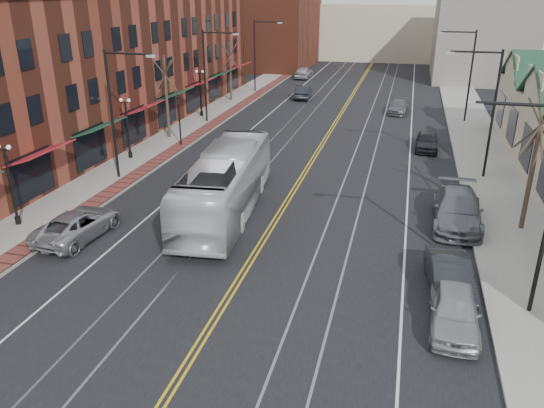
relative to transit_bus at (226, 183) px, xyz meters
The scene contains 30 objects.
ground 12.88m from the transit_bus, 76.98° to the right, with size 160.00×160.00×0.00m, color black.
sidewalk_left 11.97m from the transit_bus, 140.35° to the left, with size 4.00×120.00×0.15m, color gray.
sidewalk_right 16.77m from the transit_bus, 26.95° to the left, with size 4.00×120.00×0.15m, color gray.
building_left 22.05m from the transit_bus, 137.91° to the left, with size 10.00×50.00×11.00m, color maroon.
backdrop_left 59.28m from the transit_bus, 102.84° to the left, with size 14.00×18.00×14.00m, color maroon.
backdrop_mid 72.67m from the transit_bus, 87.73° to the left, with size 22.00×14.00×9.00m, color beige.
backdrop_right 55.65m from the transit_bus, 71.22° to the left, with size 12.00×16.00×11.00m, color slate.
streetlight_l_1 9.50m from the transit_bus, 156.44° to the left, with size 3.33×0.25×8.00m.
streetlight_l_2 21.46m from the transit_bus, 112.67° to the left, with size 3.33×0.25×8.00m.
streetlight_l_3 36.64m from the transit_bus, 102.94° to the left, with size 3.33×0.25×8.00m.
streetlight_r_0 15.69m from the transit_bus, 24.81° to the right, with size 3.33×0.25×8.00m.
streetlight_r_1 17.21m from the transit_bus, 34.49° to the left, with size 3.33×0.25×8.00m.
streetlight_r_2 29.29m from the transit_bus, 61.43° to the left, with size 3.33×0.25×8.00m.
lamppost_l_1 10.88m from the transit_bus, 155.91° to the right, with size 0.84×0.28×4.27m.
lamppost_l_2 12.49m from the transit_bus, 142.69° to the left, with size 0.84×0.28×4.27m.
lamppost_l_3 23.74m from the transit_bus, 114.71° to the left, with size 0.84×0.28×4.27m.
tree_left_near 16.73m from the transit_bus, 125.36° to the left, with size 1.78×1.37×6.48m.
tree_left_far 31.13m from the transit_bus, 108.03° to the left, with size 1.66×1.28×6.02m.
tree_right_mid 15.59m from the transit_bus, ahead, with size 1.90×1.46×6.93m.
manhole_far 9.56m from the transit_bus, 151.94° to the right, with size 0.60×0.60×0.02m, color #592D19.
traffic_signal 13.92m from the transit_bus, 123.74° to the left, with size 0.18×0.15×3.80m.
transit_bus is the anchor object (origin of this frame).
parked_suv 7.83m from the transit_bus, 141.67° to the right, with size 2.33×5.06×1.41m, color #A1A3A7.
parked_car_a 14.07m from the transit_bus, 34.99° to the right, with size 1.73×4.30×1.47m, color #9B9EA2.
parked_car_b 12.77m from the transit_bus, 25.92° to the right, with size 1.55×4.43×1.46m, color black.
parked_car_c 12.30m from the transit_bus, ahead, with size 2.40×5.89×1.71m, color slate.
parked_car_d 18.90m from the transit_bus, 54.87° to the left, with size 1.65×4.10×1.40m, color black.
distant_car_left 33.03m from the transit_bus, 93.92° to the left, with size 1.55×4.46×1.47m, color black.
distant_car_right 29.33m from the transit_bus, 73.50° to the left, with size 1.79×4.40×1.28m, color slate.
distant_car_far 47.29m from the transit_bus, 96.04° to the left, with size 1.91×4.76×1.62m, color #AEB2B5.
Camera 1 is at (6.26, -13.07, 11.56)m, focal length 35.00 mm.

